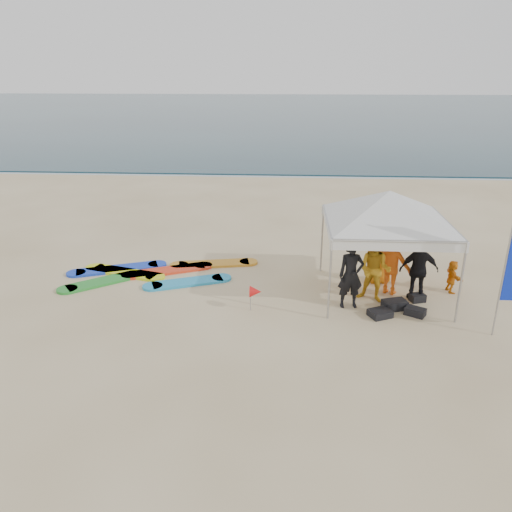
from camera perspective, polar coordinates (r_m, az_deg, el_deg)
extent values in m
plane|color=beige|center=(10.43, -4.03, -11.23)|extent=(120.00, 120.00, 0.00)
cube|color=#0C2633|center=(68.98, 2.69, 16.24)|extent=(160.00, 84.00, 0.08)
cube|color=silver|center=(27.54, 0.93, 9.25)|extent=(160.00, 1.20, 0.01)
imported|color=black|center=(12.21, 10.79, -2.12)|extent=(0.67, 0.49, 1.69)
imported|color=gold|center=(12.65, 13.41, -1.57)|extent=(0.99, 0.89, 1.66)
imported|color=#D85513|center=(13.20, 15.33, -0.69)|extent=(1.27, 1.07, 1.70)
imported|color=black|center=(13.00, 18.11, -1.52)|extent=(0.96, 0.40, 1.62)
imported|color=orange|center=(13.78, 14.08, 0.27)|extent=(0.82, 0.54, 1.67)
imported|color=orange|center=(13.90, 21.49, -2.19)|extent=(0.35, 0.83, 0.87)
cylinder|color=#A5A5A8|center=(14.21, 7.56, 1.96)|extent=(0.05, 0.05, 1.95)
cylinder|color=#A5A5A8|center=(14.71, 18.99, 1.64)|extent=(0.05, 0.05, 1.95)
cylinder|color=#A5A5A8|center=(11.49, 8.42, -2.75)|extent=(0.05, 0.05, 1.95)
cylinder|color=#A5A5A8|center=(12.10, 22.37, -2.92)|extent=(0.05, 0.05, 1.95)
cube|color=silver|center=(11.40, 15.99, 1.08)|extent=(3.02, 0.02, 0.24)
cube|color=silver|center=(14.14, 13.66, 5.08)|extent=(3.02, 0.02, 0.24)
cube|color=silver|center=(12.56, 8.14, 3.50)|extent=(0.02, 3.02, 0.24)
cube|color=silver|center=(13.13, 20.98, 3.06)|extent=(0.02, 3.02, 0.24)
pyramid|color=silver|center=(12.53, 15.08, 7.22)|extent=(4.14, 4.14, 0.78)
cylinder|color=#A5A5A8|center=(11.55, 26.76, 0.03)|extent=(0.04, 0.04, 3.73)
cylinder|color=#A5A5A8|center=(12.02, -0.63, -4.94)|extent=(0.02, 0.02, 0.60)
cone|color=red|center=(11.93, -0.06, -4.10)|extent=(0.28, 0.28, 0.28)
cube|color=black|center=(12.64, 15.56, -5.38)|extent=(0.64, 0.51, 0.22)
cube|color=black|center=(12.48, 17.73, -6.08)|extent=(0.55, 0.50, 0.18)
cube|color=black|center=(12.19, 13.99, -6.38)|extent=(0.62, 0.57, 0.16)
cube|color=black|center=(13.19, 17.97, -4.55)|extent=(0.42, 0.35, 0.20)
cube|color=#268C2D|center=(14.24, -17.32, -2.86)|extent=(1.74, 1.52, 0.07)
cube|color=orange|center=(14.89, -4.82, -0.89)|extent=(2.13, 0.92, 0.07)
cube|color=#1739C5|center=(15.02, -15.54, -1.43)|extent=(2.32, 1.32, 0.07)
cube|color=red|center=(14.57, -10.05, -1.65)|extent=(2.13, 1.34, 0.07)
cube|color=yellow|center=(14.71, -14.81, -1.82)|extent=(2.09, 1.10, 0.07)
cube|color=#2591C6|center=(13.71, -7.81, -2.99)|extent=(1.96, 1.19, 0.07)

